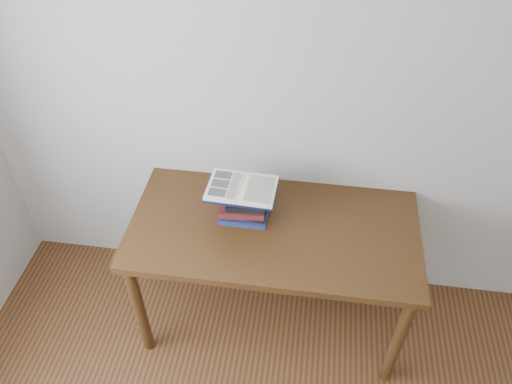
# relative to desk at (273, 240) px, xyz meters

# --- Properties ---
(desk) EXTENTS (1.47, 0.73, 0.79)m
(desk) POSITION_rel_desk_xyz_m (0.00, 0.00, 0.00)
(desk) COLOR #432D10
(desk) RESTS_ON ground
(book_stack) EXTENTS (0.25, 0.20, 0.19)m
(book_stack) POSITION_rel_desk_xyz_m (-0.16, 0.06, 0.19)
(book_stack) COLOR #171F47
(book_stack) RESTS_ON desk
(open_book) EXTENTS (0.35, 0.25, 0.03)m
(open_book) POSITION_rel_desk_xyz_m (-0.17, 0.04, 0.30)
(open_book) COLOR black
(open_book) RESTS_ON book_stack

